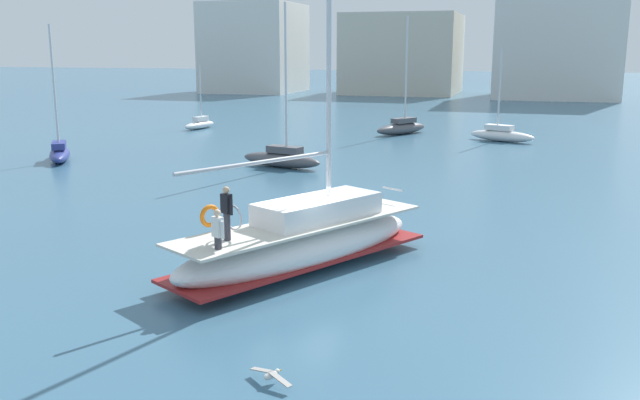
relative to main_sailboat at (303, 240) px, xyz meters
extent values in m
plane|color=#38607A|center=(-0.18, 0.03, -0.91)|extent=(400.00, 400.00, 0.00)
ellipsoid|color=white|center=(-0.04, -0.07, -0.21)|extent=(6.75, 9.56, 1.40)
cube|color=maroon|center=(-0.04, -0.07, -0.52)|extent=(6.68, 9.40, 0.10)
cube|color=beige|center=(-0.04, -0.07, 0.53)|extent=(6.35, 9.05, 0.08)
cube|color=white|center=(0.31, 0.56, 0.92)|extent=(3.56, 4.59, 0.70)
cylinder|color=silver|center=(0.55, 0.98, 6.23)|extent=(0.16, 0.16, 11.31)
cylinder|color=#B7B7BC|center=(-0.85, -1.54, 2.69)|extent=(2.89, 5.10, 0.12)
cylinder|color=silver|center=(2.10, 3.80, 1.04)|extent=(0.82, 0.49, 0.06)
torus|color=orange|center=(-2.34, -1.81, 1.04)|extent=(0.46, 0.68, 0.70)
cylinder|color=#33333D|center=(-1.43, -2.59, 0.97)|extent=(0.20, 0.20, 0.80)
cube|color=black|center=(-1.43, -2.59, 1.65)|extent=(0.38, 0.33, 0.56)
sphere|color=tan|center=(-1.43, -2.59, 2.04)|extent=(0.20, 0.20, 0.20)
cylinder|color=black|center=(-1.62, -2.48, 1.60)|extent=(0.09, 0.09, 0.50)
cylinder|color=black|center=(-1.24, -2.69, 1.60)|extent=(0.09, 0.09, 0.50)
cylinder|color=#33333D|center=(-1.30, -3.48, 0.75)|extent=(0.20, 0.20, 0.35)
cube|color=white|center=(-1.30, -3.48, 1.20)|extent=(0.38, 0.33, 0.56)
sphere|color=beige|center=(-1.30, -3.48, 1.59)|extent=(0.20, 0.20, 0.20)
cylinder|color=white|center=(-1.49, -3.38, 1.15)|extent=(0.09, 0.09, 0.50)
cylinder|color=white|center=(-1.11, -3.59, 1.15)|extent=(0.09, 0.09, 0.50)
torus|color=silver|center=(-1.31, -2.38, 1.19)|extent=(0.69, 0.42, 0.76)
ellipsoid|color=silver|center=(-20.93, 34.42, -0.58)|extent=(1.56, 4.15, 0.66)
cube|color=silver|center=(-20.90, 34.62, -0.05)|extent=(0.86, 1.70, 0.40)
cylinder|color=silver|center=(-20.88, 34.72, 2.12)|extent=(0.11, 0.11, 4.74)
ellipsoid|color=navy|center=(-21.28, 15.98, -0.50)|extent=(3.83, 4.83, 0.82)
cube|color=navy|center=(-21.14, 15.77, 0.11)|extent=(1.78, 2.10, 0.40)
cylinder|color=silver|center=(-21.06, 15.67, 3.64)|extent=(0.13, 0.13, 7.46)
ellipsoid|color=#4C4C51|center=(-7.27, 17.77, -0.48)|extent=(5.48, 2.54, 0.86)
cube|color=#4C4C51|center=(-7.01, 17.70, 0.16)|extent=(2.27, 1.32, 0.40)
cylinder|color=silver|center=(-6.88, 17.67, 4.22)|extent=(0.13, 0.13, 8.53)
ellipsoid|color=white|center=(4.66, 33.47, -0.49)|extent=(5.22, 3.15, 0.83)
cube|color=white|center=(4.42, 33.57, 0.13)|extent=(2.21, 1.54, 0.40)
cylinder|color=silver|center=(4.31, 33.62, 2.93)|extent=(0.13, 0.13, 6.01)
ellipsoid|color=#4C4C51|center=(-3.40, 35.68, -0.45)|extent=(4.04, 5.48, 0.91)
cube|color=#4C4C51|center=(-3.25, 35.92, 0.20)|extent=(1.90, 2.36, 0.40)
cylinder|color=silver|center=(-3.18, 36.04, 4.24)|extent=(0.14, 0.14, 8.48)
ellipsoid|color=silver|center=(1.82, -7.69, -0.71)|extent=(0.33, 0.40, 0.16)
sphere|color=silver|center=(1.91, -7.52, -0.68)|extent=(0.11, 0.11, 0.11)
cone|color=gold|center=(1.94, -7.46, -0.69)|extent=(0.07, 0.08, 0.04)
cube|color=#9E9993|center=(1.56, -7.55, -0.69)|extent=(0.59, 0.40, 0.15)
cube|color=#9E9993|center=(2.09, -7.83, -0.69)|extent=(0.59, 0.40, 0.15)
cube|color=silver|center=(-36.27, 84.95, 6.00)|extent=(13.78, 14.44, 13.82)
cube|color=beige|center=(-12.88, 88.32, 5.09)|extent=(16.86, 16.49, 11.99)
cube|color=silver|center=(9.48, 84.77, 8.32)|extent=(16.48, 16.01, 18.45)
camera|label=1|loc=(6.68, -20.07, 5.95)|focal=38.82mm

